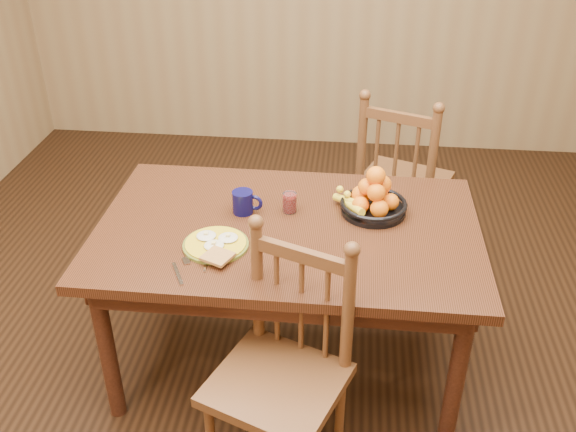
# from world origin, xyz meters

# --- Properties ---
(room) EXTENTS (4.52, 5.02, 2.72)m
(room) POSITION_xyz_m (0.00, 0.00, 1.35)
(room) COLOR black
(room) RESTS_ON ground
(dining_table) EXTENTS (1.60, 1.00, 0.75)m
(dining_table) POSITION_xyz_m (0.00, 0.00, 0.67)
(dining_table) COLOR black
(dining_table) RESTS_ON ground
(chair_far) EXTENTS (0.59, 0.58, 1.02)m
(chair_far) POSITION_xyz_m (0.53, 0.92, 0.50)
(chair_far) COLOR #543119
(chair_far) RESTS_ON ground
(chair_near) EXTENTS (0.57, 0.56, 0.99)m
(chair_near) POSITION_xyz_m (0.04, -0.57, 0.48)
(chair_near) COLOR #543119
(chair_near) RESTS_ON ground
(breakfast_plate) EXTENTS (0.26, 0.30, 0.04)m
(breakfast_plate) POSITION_xyz_m (-0.27, -0.18, 0.76)
(breakfast_plate) COLOR #59601E
(breakfast_plate) RESTS_ON dining_table
(fork) EXTENTS (0.08, 0.18, 0.00)m
(fork) POSITION_xyz_m (-0.37, -0.35, 0.75)
(fork) COLOR silver
(fork) RESTS_ON dining_table
(spoon) EXTENTS (0.05, 0.16, 0.01)m
(spoon) POSITION_xyz_m (-0.30, -0.25, 0.75)
(spoon) COLOR silver
(spoon) RESTS_ON dining_table
(coffee_mug) EXTENTS (0.13, 0.09, 0.10)m
(coffee_mug) POSITION_xyz_m (-0.20, 0.09, 0.80)
(coffee_mug) COLOR #0A0934
(coffee_mug) RESTS_ON dining_table
(juice_glass) EXTENTS (0.06, 0.06, 0.09)m
(juice_glass) POSITION_xyz_m (-0.01, 0.12, 0.79)
(juice_glass) COLOR silver
(juice_glass) RESTS_ON dining_table
(fruit_bowl) EXTENTS (0.32, 0.29, 0.22)m
(fruit_bowl) POSITION_xyz_m (0.35, 0.15, 0.81)
(fruit_bowl) COLOR black
(fruit_bowl) RESTS_ON dining_table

